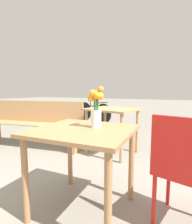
# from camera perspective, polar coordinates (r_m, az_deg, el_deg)

# --- Properties ---
(ground_plane) EXTENTS (40.00, 40.00, 0.00)m
(ground_plane) POSITION_cam_1_polar(r_m,az_deg,el_deg) (1.77, -3.95, -29.08)
(ground_plane) COLOR gray
(table_front) EXTENTS (0.84, 0.80, 0.73)m
(table_front) POSITION_cam_1_polar(r_m,az_deg,el_deg) (1.50, -4.16, -9.78)
(table_front) COLOR #9E7047
(table_front) RESTS_ON ground_plane
(flower_vase) EXTENTS (0.15, 0.14, 0.35)m
(flower_vase) POSITION_cam_1_polar(r_m,az_deg,el_deg) (1.49, 0.03, 0.75)
(flower_vase) COLOR silver
(flower_vase) RESTS_ON table_front
(cafe_chair) EXTENTS (0.48, 0.48, 0.87)m
(cafe_chair) POSITION_cam_1_polar(r_m,az_deg,el_deg) (1.46, 26.69, -15.59)
(cafe_chair) COLOR red
(cafe_chair) RESTS_ON ground_plane
(bench_near) EXTENTS (1.97, 0.70, 0.85)m
(bench_near) POSITION_cam_1_polar(r_m,az_deg,el_deg) (3.48, -19.74, -2.79)
(bench_near) COLOR tan
(bench_near) RESTS_ON ground_plane
(table_back) EXTENTS (0.88, 0.79, 0.75)m
(table_back) POSITION_cam_1_polar(r_m,az_deg,el_deg) (2.89, 5.29, -1.48)
(table_back) COLOR tan
(table_back) RESTS_ON ground_plane
(bicycle) EXTENTS (1.47, 0.62, 0.73)m
(bicycle) POSITION_cam_1_polar(r_m,az_deg,el_deg) (5.90, -0.73, 0.09)
(bicycle) COLOR black
(bicycle) RESTS_ON ground_plane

